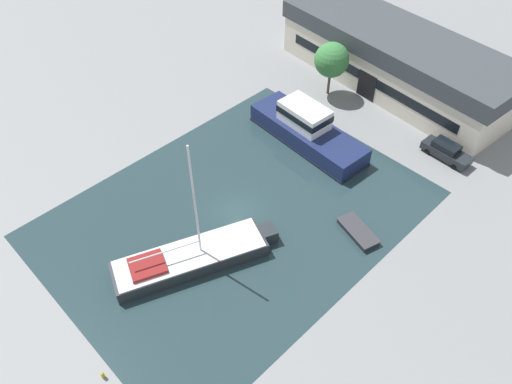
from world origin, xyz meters
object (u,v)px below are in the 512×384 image
at_px(motor_cruiser, 307,129).
at_px(quay_tree_near_building, 332,60).
at_px(small_dinghy, 358,231).
at_px(parked_car, 446,151).
at_px(sailboat_moored, 192,257).
at_px(warehouse_building, 396,59).

bearing_deg(motor_cruiser, quay_tree_near_building, 29.16).
height_order(quay_tree_near_building, motor_cruiser, quay_tree_near_building).
relative_size(quay_tree_near_building, small_dinghy, 1.45).
height_order(parked_car, sailboat_moored, sailboat_moored).
xyz_separation_m(warehouse_building, sailboat_moored, (3.75, -32.07, -2.45)).
bearing_deg(motor_cruiser, parked_car, -51.75).
relative_size(parked_car, motor_cruiser, 0.37).
bearing_deg(sailboat_moored, quay_tree_near_building, 128.30).
bearing_deg(small_dinghy, sailboat_moored, 163.44).
bearing_deg(sailboat_moored, warehouse_building, 118.54).
distance_m(quay_tree_near_building, sailboat_moored, 26.78).
bearing_deg(warehouse_building, small_dinghy, -56.71).
height_order(warehouse_building, parked_car, warehouse_building).
bearing_deg(parked_car, quay_tree_near_building, -88.81).
bearing_deg(quay_tree_near_building, parked_car, -1.29).
bearing_deg(small_dinghy, motor_cruiser, 76.92).
bearing_deg(small_dinghy, warehouse_building, 43.63).
bearing_deg(sailboat_moored, motor_cruiser, 123.86).
xyz_separation_m(parked_car, sailboat_moored, (-7.25, -25.14, -0.14)).
xyz_separation_m(quay_tree_near_building, sailboat_moored, (7.51, -25.47, -3.46)).
xyz_separation_m(warehouse_building, quay_tree_near_building, (-3.76, -6.59, 1.01)).
distance_m(warehouse_building, sailboat_moored, 32.38).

